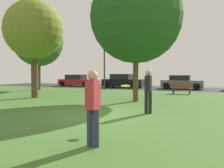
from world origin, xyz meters
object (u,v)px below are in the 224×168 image
person_thrower (148,89)px  frisbee_disc (126,86)px  oak_tree_center (38,42)px  parked_car_black (123,81)px  parked_car_red (77,81)px  park_bench (182,88)px  maple_tree_far (34,30)px  person_catcher (93,105)px  street_lamp_post (104,66)px  maple_tree_near (136,17)px  parked_car_grey (182,83)px

person_thrower → frisbee_disc: bearing=-0.0°
oak_tree_center → parked_car_black: (6.06, 6.37, -3.87)m
parked_car_red → park_bench: (12.99, -5.74, -0.17)m
maple_tree_far → frisbee_disc: 10.39m
frisbee_disc → maple_tree_far: bearing=147.2°
parked_car_red → park_bench: size_ratio=2.85×
frisbee_disc → oak_tree_center: bearing=139.6°
parked_car_red → parked_car_black: size_ratio=1.02×
person_catcher → street_lamp_post: (-7.16, 15.65, 1.30)m
street_lamp_post → parked_car_red: bearing=144.2°
parked_car_red → oak_tree_center: bearing=-89.2°
oak_tree_center → person_catcher: oak_tree_center is taller
parked_car_black → frisbee_disc: bearing=-68.9°
parked_car_black → park_bench: (6.83, -5.25, -0.21)m
person_thrower → oak_tree_center: bearing=-122.3°
parked_car_black → person_thrower: bearing=-65.5°
oak_tree_center → maple_tree_far: size_ratio=1.09×
maple_tree_far → parked_car_red: (-4.46, 12.29, -3.76)m
frisbee_disc → parked_car_red: bearing=125.9°
oak_tree_center → parked_car_red: (-0.10, 6.86, -3.92)m
maple_tree_far → parked_car_red: size_ratio=1.39×
maple_tree_far → person_catcher: size_ratio=3.71×
oak_tree_center → park_bench: oak_tree_center is taller
person_thrower → park_bench: size_ratio=1.11×
maple_tree_near → oak_tree_center: size_ratio=1.07×
person_thrower → parked_car_grey: bearing=-177.5°
person_catcher → parked_car_grey: person_catcher is taller
parked_car_grey → street_lamp_post: 7.93m
park_bench → frisbee_disc: bearing=89.0°
person_catcher → parked_car_red: person_catcher is taller
parked_car_red → parked_car_grey: parked_car_red is taller
parked_car_grey → park_bench: 5.61m
maple_tree_near → parked_car_grey: maple_tree_near is taller
person_catcher → parked_car_black: 20.31m
maple_tree_near → person_catcher: (1.62, -8.17, -3.81)m
oak_tree_center → parked_car_black: bearing=46.4°
maple_tree_near → maple_tree_far: maple_tree_near is taller
person_thrower → frisbee_disc: (-0.03, -2.56, 0.26)m
person_catcher → parked_car_red: bearing=33.6°
person_catcher → street_lamp_post: 17.26m
person_catcher → park_bench: 13.96m
oak_tree_center → person_thrower: (12.72, -8.25, -3.56)m
person_thrower → street_lamp_post: 13.27m
person_catcher → park_bench: person_catcher is taller
maple_tree_far → parked_car_black: size_ratio=1.41×
parked_car_red → park_bench: 14.20m
oak_tree_center → person_catcher: size_ratio=4.02×
frisbee_disc → park_bench: bearing=89.0°
parked_car_red → park_bench: bearing=-23.8°
person_thrower → street_lamp_post: street_lamp_post is taller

